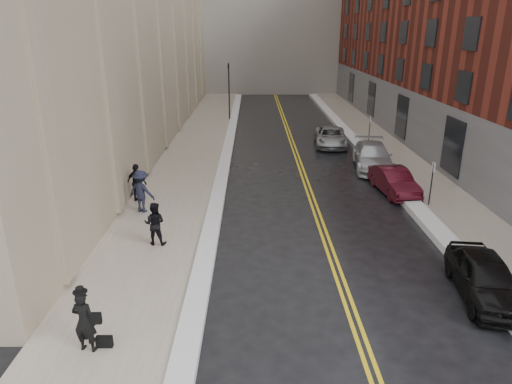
{
  "coord_description": "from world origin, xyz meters",
  "views": [
    {
      "loc": [
        -0.46,
        -12.13,
        7.99
      ],
      "look_at": [
        -0.32,
        5.79,
        1.6
      ],
      "focal_mm": 32.0,
      "sensor_mm": 36.0,
      "label": 1
    }
  ],
  "objects_px": {
    "car_silver_near": "(373,156)",
    "car_black": "(485,277)",
    "pedestrian_b": "(141,191)",
    "pedestrian_a": "(155,224)",
    "car_maroon": "(394,181)",
    "pedestrian_c": "(137,183)",
    "pedestrian_main": "(84,321)",
    "car_silver_far": "(331,137)"
  },
  "relations": [
    {
      "from": "car_black",
      "to": "pedestrian_a",
      "type": "height_order",
      "value": "pedestrian_a"
    },
    {
      "from": "pedestrian_a",
      "to": "pedestrian_b",
      "type": "xyz_separation_m",
      "value": [
        -1.26,
        3.34,
        0.13
      ]
    },
    {
      "from": "car_maroon",
      "to": "car_black",
      "type": "bearing_deg",
      "value": -96.55
    },
    {
      "from": "car_maroon",
      "to": "pedestrian_a",
      "type": "xyz_separation_m",
      "value": [
        -11.02,
        -6.12,
        0.34
      ]
    },
    {
      "from": "car_silver_near",
      "to": "pedestrian_b",
      "type": "distance_m",
      "value": 14.26
    },
    {
      "from": "car_silver_near",
      "to": "pedestrian_a",
      "type": "distance_m",
      "value": 15.28
    },
    {
      "from": "car_maroon",
      "to": "car_silver_near",
      "type": "bearing_deg",
      "value": 83.45
    },
    {
      "from": "car_silver_near",
      "to": "pedestrian_main",
      "type": "height_order",
      "value": "pedestrian_main"
    },
    {
      "from": "pedestrian_b",
      "to": "car_black",
      "type": "bearing_deg",
      "value": 172.22
    },
    {
      "from": "car_black",
      "to": "car_maroon",
      "type": "distance_m",
      "value": 9.7
    },
    {
      "from": "car_silver_far",
      "to": "pedestrian_b",
      "type": "xyz_separation_m",
      "value": [
        -10.68,
        -13.04,
        0.46
      ]
    },
    {
      "from": "car_maroon",
      "to": "car_silver_near",
      "type": "xyz_separation_m",
      "value": [
        0.0,
        4.46,
        0.1
      ]
    },
    {
      "from": "pedestrian_c",
      "to": "car_silver_far",
      "type": "bearing_deg",
      "value": -109.48
    },
    {
      "from": "car_black",
      "to": "car_silver_near",
      "type": "distance_m",
      "value": 14.15
    },
    {
      "from": "pedestrian_a",
      "to": "pedestrian_c",
      "type": "height_order",
      "value": "pedestrian_c"
    },
    {
      "from": "car_silver_near",
      "to": "pedestrian_c",
      "type": "relative_size",
      "value": 2.82
    },
    {
      "from": "car_maroon",
      "to": "pedestrian_main",
      "type": "xyz_separation_m",
      "value": [
        -11.55,
        -12.34,
        0.35
      ]
    },
    {
      "from": "car_maroon",
      "to": "pedestrian_main",
      "type": "relative_size",
      "value": 2.32
    },
    {
      "from": "car_silver_near",
      "to": "pedestrian_a",
      "type": "bearing_deg",
      "value": -128.82
    },
    {
      "from": "car_black",
      "to": "pedestrian_a",
      "type": "distance_m",
      "value": 11.59
    },
    {
      "from": "car_maroon",
      "to": "pedestrian_c",
      "type": "height_order",
      "value": "pedestrian_c"
    },
    {
      "from": "pedestrian_main",
      "to": "pedestrian_b",
      "type": "xyz_separation_m",
      "value": [
        -0.73,
        9.56,
        0.11
      ]
    },
    {
      "from": "car_black",
      "to": "car_maroon",
      "type": "bearing_deg",
      "value": 97.33
    },
    {
      "from": "pedestrian_b",
      "to": "car_silver_far",
      "type": "bearing_deg",
      "value": -107.74
    },
    {
      "from": "car_silver_near",
      "to": "car_black",
      "type": "bearing_deg",
      "value": -82.64
    },
    {
      "from": "pedestrian_main",
      "to": "pedestrian_a",
      "type": "bearing_deg",
      "value": -83.87
    },
    {
      "from": "car_silver_near",
      "to": "pedestrian_main",
      "type": "xyz_separation_m",
      "value": [
        -11.55,
        -16.8,
        0.25
      ]
    },
    {
      "from": "car_silver_near",
      "to": "pedestrian_c",
      "type": "bearing_deg",
      "value": -148.02
    },
    {
      "from": "car_black",
      "to": "pedestrian_c",
      "type": "relative_size",
      "value": 2.2
    },
    {
      "from": "car_silver_near",
      "to": "car_silver_far",
      "type": "distance_m",
      "value": 6.02
    },
    {
      "from": "car_black",
      "to": "car_maroon",
      "type": "height_order",
      "value": "car_black"
    },
    {
      "from": "car_maroon",
      "to": "pedestrian_main",
      "type": "bearing_deg",
      "value": -139.65
    },
    {
      "from": "car_maroon",
      "to": "car_silver_far",
      "type": "xyz_separation_m",
      "value": [
        -1.6,
        10.26,
        0.01
      ]
    },
    {
      "from": "pedestrian_b",
      "to": "pedestrian_c",
      "type": "relative_size",
      "value": 1.05
    },
    {
      "from": "car_silver_near",
      "to": "pedestrian_b",
      "type": "xyz_separation_m",
      "value": [
        -12.28,
        -7.24,
        0.37
      ]
    },
    {
      "from": "pedestrian_b",
      "to": "pedestrian_main",
      "type": "bearing_deg",
      "value": 115.98
    },
    {
      "from": "car_black",
      "to": "pedestrian_c",
      "type": "height_order",
      "value": "pedestrian_c"
    },
    {
      "from": "car_maroon",
      "to": "car_silver_near",
      "type": "distance_m",
      "value": 4.46
    },
    {
      "from": "car_black",
      "to": "pedestrian_a",
      "type": "bearing_deg",
      "value": 169.35
    },
    {
      "from": "car_black",
      "to": "pedestrian_main",
      "type": "xyz_separation_m",
      "value": [
        -11.55,
        -2.64,
        0.32
      ]
    },
    {
      "from": "car_silver_near",
      "to": "car_silver_far",
      "type": "xyz_separation_m",
      "value": [
        -1.6,
        5.8,
        -0.09
      ]
    },
    {
      "from": "pedestrian_c",
      "to": "car_black",
      "type": "bearing_deg",
      "value": 171.47
    }
  ]
}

